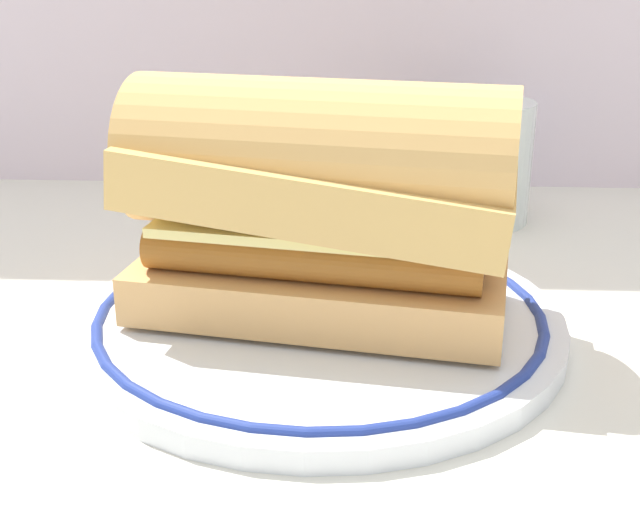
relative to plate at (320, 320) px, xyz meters
name	(u,v)px	position (x,y,z in m)	size (l,w,h in m)	color
ground_plane	(333,345)	(0.01, -0.01, -0.01)	(1.50, 1.50, 0.00)	silver
plate	(320,320)	(0.00, 0.00, 0.00)	(0.26, 0.26, 0.01)	white
sausage_sandwich	(320,198)	(0.00, 0.00, 0.07)	(0.21, 0.12, 0.12)	#E4A964
drinking_glass	(482,169)	(0.11, 0.20, 0.03)	(0.07, 0.07, 0.09)	silver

